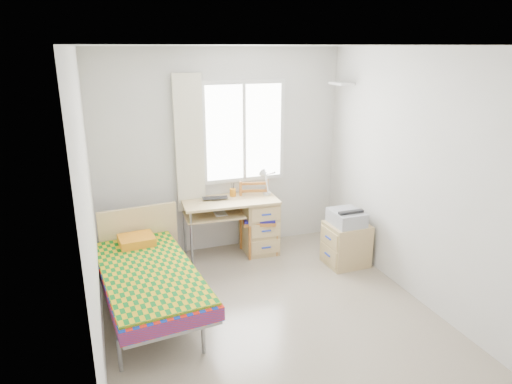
% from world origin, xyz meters
% --- Properties ---
extents(floor, '(3.50, 3.50, 0.00)m').
position_xyz_m(floor, '(0.00, 0.00, 0.00)').
color(floor, '#BCAD93').
rests_on(floor, ground).
extents(ceiling, '(3.50, 3.50, 0.00)m').
position_xyz_m(ceiling, '(0.00, 0.00, 2.60)').
color(ceiling, white).
rests_on(ceiling, wall_back).
extents(wall_back, '(3.20, 0.00, 3.20)m').
position_xyz_m(wall_back, '(0.00, 1.75, 1.30)').
color(wall_back, silver).
rests_on(wall_back, ground).
extents(wall_left, '(0.00, 3.50, 3.50)m').
position_xyz_m(wall_left, '(-1.60, 0.00, 1.30)').
color(wall_left, silver).
rests_on(wall_left, ground).
extents(wall_right, '(0.00, 3.50, 3.50)m').
position_xyz_m(wall_right, '(1.60, 0.00, 1.30)').
color(wall_right, silver).
rests_on(wall_right, ground).
extents(window, '(1.10, 0.04, 1.30)m').
position_xyz_m(window, '(0.30, 1.73, 1.55)').
color(window, white).
rests_on(window, wall_back).
extents(curtain, '(0.35, 0.05, 1.70)m').
position_xyz_m(curtain, '(-0.42, 1.68, 1.45)').
color(curtain, beige).
rests_on(curtain, wall_back).
extents(floating_shelf, '(0.20, 0.32, 0.03)m').
position_xyz_m(floating_shelf, '(1.49, 1.40, 2.15)').
color(floating_shelf, white).
rests_on(floating_shelf, wall_right).
extents(bed, '(1.08, 1.98, 0.82)m').
position_xyz_m(bed, '(-1.13, 0.50, 0.40)').
color(bed, gray).
rests_on(bed, floor).
extents(desk, '(1.22, 0.60, 0.75)m').
position_xyz_m(desk, '(0.34, 1.47, 0.41)').
color(desk, tan).
rests_on(desk, floor).
extents(chair, '(0.50, 0.50, 0.95)m').
position_xyz_m(chair, '(0.39, 1.45, 0.53)').
color(chair, '#A3511F').
rests_on(chair, floor).
extents(cabinet, '(0.50, 0.45, 0.53)m').
position_xyz_m(cabinet, '(1.29, 0.72, 0.27)').
color(cabinet, tan).
rests_on(cabinet, floor).
extents(printer, '(0.36, 0.42, 0.18)m').
position_xyz_m(printer, '(1.28, 0.73, 0.62)').
color(printer, '#A4A6AC').
rests_on(printer, cabinet).
extents(laptop, '(0.35, 0.25, 0.03)m').
position_xyz_m(laptop, '(-0.15, 1.51, 0.76)').
color(laptop, black).
rests_on(laptop, desk).
extents(pen_cup, '(0.09, 0.09, 0.10)m').
position_xyz_m(pen_cup, '(0.10, 1.60, 0.80)').
color(pen_cup, orange).
rests_on(pen_cup, desk).
extents(task_lamp, '(0.22, 0.32, 0.40)m').
position_xyz_m(task_lamp, '(0.48, 1.41, 0.99)').
color(task_lamp, white).
rests_on(task_lamp, desk).
extents(book, '(0.16, 0.21, 0.02)m').
position_xyz_m(book, '(-0.19, 1.45, 0.59)').
color(book, gray).
rests_on(book, desk).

